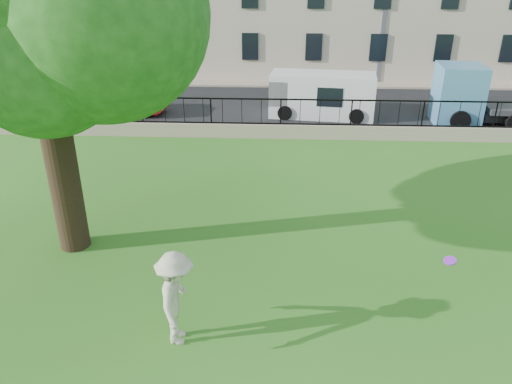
# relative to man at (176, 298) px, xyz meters

# --- Properties ---
(ground) EXTENTS (120.00, 120.00, 0.00)m
(ground) POSITION_rel_man_xyz_m (2.00, 0.82, -1.02)
(ground) COLOR #266016
(ground) RESTS_ON ground
(retaining_wall) EXTENTS (50.00, 0.40, 0.60)m
(retaining_wall) POSITION_rel_man_xyz_m (2.00, 12.82, -0.72)
(retaining_wall) COLOR gray
(retaining_wall) RESTS_ON ground
(iron_railing) EXTENTS (50.00, 0.05, 1.13)m
(iron_railing) POSITION_rel_man_xyz_m (2.00, 12.82, 0.13)
(iron_railing) COLOR black
(iron_railing) RESTS_ON retaining_wall
(street) EXTENTS (60.00, 9.00, 0.01)m
(street) POSITION_rel_man_xyz_m (2.00, 17.52, -1.02)
(street) COLOR black
(street) RESTS_ON ground
(sidewalk) EXTENTS (60.00, 1.40, 0.12)m
(sidewalk) POSITION_rel_man_xyz_m (2.00, 22.72, -0.96)
(sidewalk) COLOR gray
(sidewalk) RESTS_ON ground
(man) EXTENTS (0.82, 1.36, 2.05)m
(man) POSITION_rel_man_xyz_m (0.00, 0.00, 0.00)
(man) COLOR #BEBA9B
(man) RESTS_ON ground
(frisbee) EXTENTS (0.33, 0.34, 0.12)m
(frisbee) POSITION_rel_man_xyz_m (5.64, 1.22, 0.27)
(frisbee) COLOR purple
(red_sedan) EXTENTS (4.73, 2.06, 1.51)m
(red_sedan) POSITION_rel_man_xyz_m (-6.06, 16.22, -0.27)
(red_sedan) COLOR #A61514
(red_sedan) RESTS_ON street
(white_van) EXTENTS (5.18, 2.51, 2.10)m
(white_van) POSITION_rel_man_xyz_m (4.00, 16.22, 0.02)
(white_van) COLOR silver
(white_van) RESTS_ON street
(blue_truck) EXTENTS (6.63, 2.78, 2.71)m
(blue_truck) POSITION_rel_man_xyz_m (12.44, 15.22, 0.33)
(blue_truck) COLOR #4F8DBA
(blue_truck) RESTS_ON street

